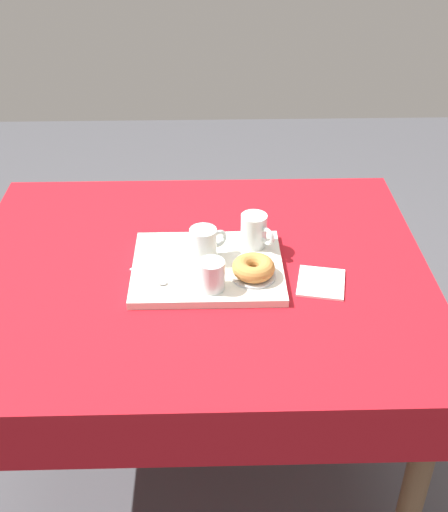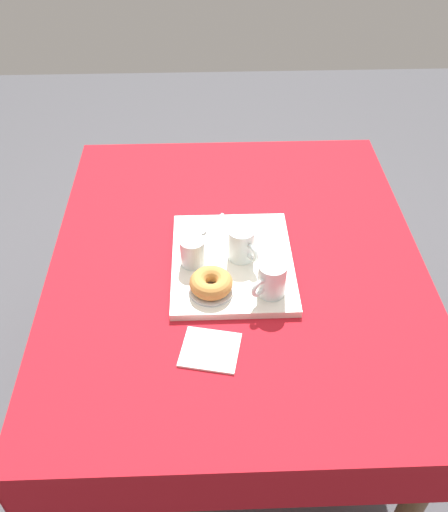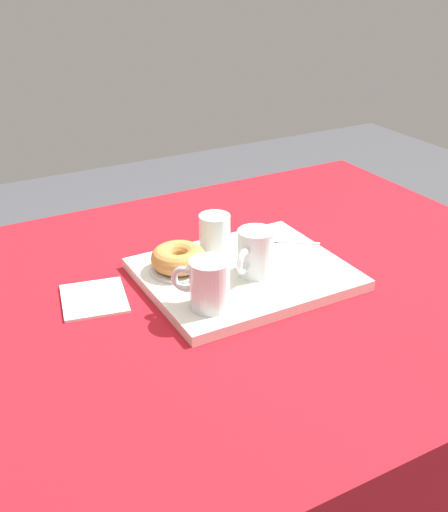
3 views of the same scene
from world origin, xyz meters
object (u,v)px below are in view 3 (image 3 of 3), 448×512
Objects in this scene: tea_mug_right at (209,286)px; teaspoon_near at (278,240)px; dining_table at (258,320)px; donut_plate_left at (179,269)px; paper_napkin at (94,299)px; tea_mug_left at (255,254)px; water_glass_near at (215,234)px; sugar_donut_left at (178,258)px; serving_tray at (244,274)px.

tea_mug_right is 0.88× the size of teaspoon_near.
dining_table is 0.25m from tea_mug_right.
teaspoon_near is at bearing 3.30° from donut_plate_left.
paper_napkin is at bearing 166.04° from dining_table.
tea_mug_left reaches higher than teaspoon_near.
tea_mug_left reaches higher than dining_table.
dining_table is at bearing 78.16° from teaspoon_near.
water_glass_near is at bearing 98.28° from tea_mug_left.
water_glass_near is at bearing 23.84° from donut_plate_left.
sugar_donut_left is 1.03× the size of teaspoon_near.
tea_mug_right reaches higher than serving_tray.
donut_plate_left is 0.03m from sugar_donut_left.
sugar_donut_left reaches higher than donut_plate_left.
tea_mug_left reaches higher than donut_plate_left.
paper_napkin is at bearing 178.00° from sugar_donut_left.
tea_mug_left reaches higher than serving_tray.
teaspoon_near is (0.10, 0.09, 0.13)m from dining_table.
dining_table is 11.63× the size of teaspoon_near.
tea_mug_left is at bearing -81.72° from water_glass_near.
donut_plate_left is at bearing -2.00° from paper_napkin.
water_glass_near is 0.30m from paper_napkin.
sugar_donut_left is 0.83× the size of paper_napkin.
dining_table is at bearing 26.20° from tea_mug_right.
tea_mug_right is 0.71× the size of paper_napkin.
sugar_donut_left is 0.19m from paper_napkin.
donut_plate_left is 1.05× the size of sugar_donut_left.
water_glass_near is (-0.02, 0.13, -0.01)m from tea_mug_left.
donut_plate_left is at bearing -156.16° from water_glass_near.
teaspoon_near reaches higher than dining_table.
teaspoon_near is (0.26, 0.17, -0.04)m from tea_mug_right.
tea_mug_right is at bearing -153.80° from dining_table.
sugar_donut_left is 0.25m from teaspoon_near.
tea_mug_left is at bearing -151.10° from dining_table.
water_glass_near is (-0.01, 0.11, 0.05)m from serving_tray.
dining_table is 0.17m from tea_mug_left.
water_glass_near is at bearing 23.84° from sugar_donut_left.
tea_mug_left is 0.16m from donut_plate_left.
teaspoon_near is at bearing -13.39° from water_glass_near.
serving_tray is 0.06m from tea_mug_left.
donut_plate_left reaches higher than paper_napkin.
teaspoon_near reaches higher than paper_napkin.
paper_napkin is (-0.18, 0.01, -0.02)m from donut_plate_left.
dining_table is at bearing 28.90° from tea_mug_left.
paper_napkin is at bearing 38.04° from teaspoon_near.
dining_table is 3.14× the size of serving_tray.
tea_mug_left is 0.33m from paper_napkin.
water_glass_near is at bearing 95.46° from serving_tray.
water_glass_near is 0.60× the size of paper_napkin.
tea_mug_left is at bearing -33.81° from sugar_donut_left.
dining_table is at bearing -13.96° from paper_napkin.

